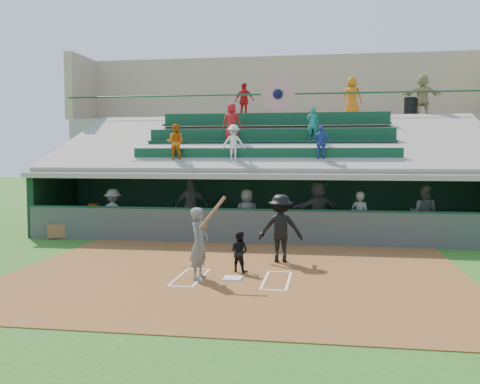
% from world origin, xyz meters
% --- Properties ---
extents(ground, '(100.00, 100.00, 0.00)m').
position_xyz_m(ground, '(0.00, 0.00, 0.00)').
color(ground, '#255718').
rests_on(ground, ground).
extents(dirt_slab, '(11.00, 9.00, 0.02)m').
position_xyz_m(dirt_slab, '(0.00, 0.50, 0.01)').
color(dirt_slab, brown).
rests_on(dirt_slab, ground).
extents(home_plate, '(0.43, 0.43, 0.03)m').
position_xyz_m(home_plate, '(0.00, 0.00, 0.04)').
color(home_plate, silver).
rests_on(home_plate, dirt_slab).
extents(batters_box_chalk, '(2.65, 1.85, 0.01)m').
position_xyz_m(batters_box_chalk, '(0.00, 0.00, 0.02)').
color(batters_box_chalk, white).
rests_on(batters_box_chalk, dirt_slab).
extents(dugout_floor, '(16.00, 3.50, 0.04)m').
position_xyz_m(dugout_floor, '(0.00, 6.75, 0.02)').
color(dugout_floor, gray).
rests_on(dugout_floor, ground).
extents(concourse_slab, '(20.00, 3.00, 4.60)m').
position_xyz_m(concourse_slab, '(0.00, 13.50, 2.30)').
color(concourse_slab, gray).
rests_on(concourse_slab, ground).
extents(grandstand, '(20.40, 10.40, 7.80)m').
position_xyz_m(grandstand, '(-0.01, 10.51, 2.26)').
color(grandstand, '#464A46').
rests_on(grandstand, ground).
extents(batter_at_plate, '(0.87, 0.75, 1.95)m').
position_xyz_m(batter_at_plate, '(-0.76, -0.14, 0.87)').
color(batter_at_plate, '#545651').
rests_on(batter_at_plate, dirt_slab).
extents(catcher, '(0.59, 0.53, 1.01)m').
position_xyz_m(catcher, '(0.03, 0.77, 0.52)').
color(catcher, black).
rests_on(catcher, dirt_slab).
extents(home_umpire, '(1.24, 0.79, 1.82)m').
position_xyz_m(home_umpire, '(0.94, 2.16, 0.93)').
color(home_umpire, black).
rests_on(home_umpire, dirt_slab).
extents(dugout_bench, '(14.55, 6.44, 0.47)m').
position_xyz_m(dugout_bench, '(-0.15, 7.97, 0.27)').
color(dugout_bench, '#996237').
rests_on(dugout_bench, dugout_floor).
extents(white_table, '(0.87, 0.71, 0.68)m').
position_xyz_m(white_table, '(-6.18, 6.16, 0.38)').
color(white_table, silver).
rests_on(white_table, dugout_floor).
extents(water_cooler, '(0.40, 0.40, 0.40)m').
position_xyz_m(water_cooler, '(-6.20, 6.20, 0.92)').
color(water_cooler, '#C5440B').
rests_on(water_cooler, white_table).
extents(dugout_player_a, '(1.10, 0.65, 1.68)m').
position_xyz_m(dugout_player_a, '(-5.14, 5.42, 0.88)').
color(dugout_player_a, '#585B56').
rests_on(dugout_player_a, dugout_floor).
extents(dugout_player_b, '(1.26, 0.83, 2.00)m').
position_xyz_m(dugout_player_b, '(-2.63, 6.52, 1.04)').
color(dugout_player_b, '#545651').
rests_on(dugout_player_b, dugout_floor).
extents(dugout_player_c, '(0.95, 0.76, 1.69)m').
position_xyz_m(dugout_player_c, '(-0.51, 5.85, 0.89)').
color(dugout_player_c, '#575954').
rests_on(dugout_player_c, dugout_floor).
extents(dugout_player_d, '(1.85, 1.49, 1.97)m').
position_xyz_m(dugout_player_d, '(1.89, 6.55, 1.03)').
color(dugout_player_d, '#575954').
rests_on(dugout_player_d, dugout_floor).
extents(dugout_player_e, '(0.73, 0.64, 1.69)m').
position_xyz_m(dugout_player_e, '(3.24, 5.39, 0.89)').
color(dugout_player_e, '#535651').
rests_on(dugout_player_e, dugout_floor).
extents(dugout_player_f, '(1.08, 0.95, 1.88)m').
position_xyz_m(dugout_player_f, '(5.34, 6.14, 0.98)').
color(dugout_player_f, '#50524E').
rests_on(dugout_player_f, dugout_floor).
extents(trash_bin, '(0.55, 0.55, 0.82)m').
position_xyz_m(trash_bin, '(5.82, 12.62, 5.01)').
color(trash_bin, black).
rests_on(trash_bin, concourse_slab).
extents(concourse_staff_a, '(1.05, 0.69, 1.66)m').
position_xyz_m(concourse_staff_a, '(-1.65, 12.89, 5.43)').
color(concourse_staff_a, red).
rests_on(concourse_staff_a, concourse_slab).
extents(concourse_staff_b, '(0.90, 0.62, 1.76)m').
position_xyz_m(concourse_staff_b, '(3.28, 12.47, 5.48)').
color(concourse_staff_b, orange).
rests_on(concourse_staff_b, concourse_slab).
extents(concourse_staff_c, '(1.70, 0.62, 1.81)m').
position_xyz_m(concourse_staff_c, '(6.32, 12.58, 5.50)').
color(concourse_staff_c, tan).
rests_on(concourse_staff_c, concourse_slab).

